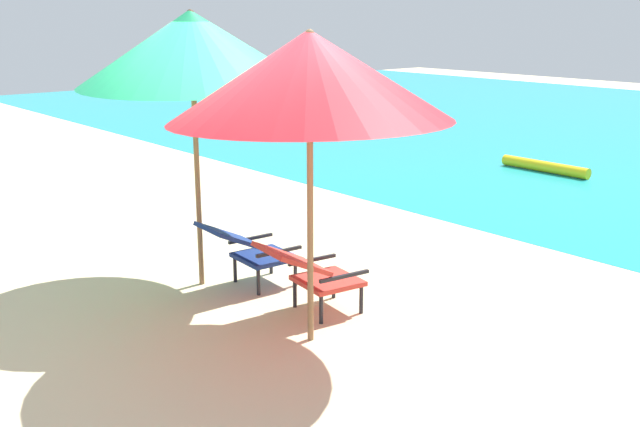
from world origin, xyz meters
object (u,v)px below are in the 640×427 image
(lounge_chair_left, at_px, (249,248))
(beach_umbrella_right, at_px, (310,76))
(swim_buoy, at_px, (545,167))
(lounge_chair_right, at_px, (311,271))
(beach_umbrella_left, at_px, (192,48))

(lounge_chair_left, relative_size, beach_umbrella_right, 0.37)
(swim_buoy, bearing_deg, lounge_chair_right, -72.67)
(beach_umbrella_left, relative_size, beach_umbrella_right, 1.16)
(swim_buoy, bearing_deg, lounge_chair_left, -79.75)
(lounge_chair_left, bearing_deg, beach_umbrella_left, -142.37)
(beach_umbrella_right, bearing_deg, beach_umbrella_left, 179.47)
(beach_umbrella_left, bearing_deg, swim_buoy, 96.78)
(swim_buoy, relative_size, lounge_chair_right, 1.70)
(beach_umbrella_left, bearing_deg, beach_umbrella_right, -0.53)
(lounge_chair_left, height_order, lounge_chair_right, same)
(lounge_chair_left, relative_size, beach_umbrella_left, 0.32)
(swim_buoy, xyz_separation_m, beach_umbrella_right, (2.55, -7.20, 2.02))
(lounge_chair_left, bearing_deg, swim_buoy, 100.25)
(beach_umbrella_left, distance_m, beach_umbrella_right, 1.70)
(lounge_chair_left, relative_size, lounge_chair_right, 0.97)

